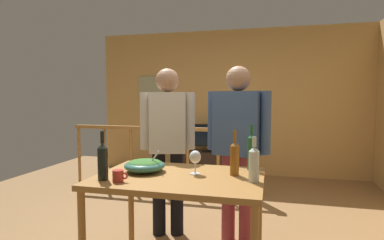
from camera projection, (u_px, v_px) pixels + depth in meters
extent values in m
plane|color=olive|center=(193.00, 236.00, 3.13)|extent=(7.14, 7.14, 0.00)
cube|color=tan|center=(229.00, 102.00, 5.70)|extent=(4.89, 0.10, 2.59)
cube|color=#9D9F7C|center=(154.00, 88.00, 5.97)|extent=(0.60, 0.03, 0.42)
cylinder|color=#9E6B33|center=(79.00, 156.00, 4.96)|extent=(0.04, 0.04, 0.91)
cylinder|color=#9E6B33|center=(105.00, 158.00, 4.85)|extent=(0.04, 0.04, 0.91)
cylinder|color=#9E6B33|center=(131.00, 159.00, 4.74)|extent=(0.04, 0.04, 0.91)
cylinder|color=#9E6B33|center=(159.00, 161.00, 4.64)|extent=(0.04, 0.04, 0.91)
cylinder|color=#9E6B33|center=(188.00, 162.00, 4.53)|extent=(0.04, 0.04, 0.91)
cylinder|color=#9E6B33|center=(218.00, 164.00, 4.42)|extent=(0.04, 0.04, 0.91)
cylinder|color=#9E6B33|center=(250.00, 165.00, 4.31)|extent=(0.04, 0.04, 0.91)
cube|color=#9E6B33|center=(158.00, 128.00, 4.60)|extent=(2.75, 0.07, 0.05)
cube|color=#9E6B33|center=(250.00, 162.00, 4.31)|extent=(0.10, 0.10, 1.01)
cube|color=#38281E|center=(208.00, 164.00, 5.51)|extent=(0.90, 0.40, 0.44)
cube|color=black|center=(208.00, 151.00, 5.50)|extent=(0.20, 0.12, 0.02)
cylinder|color=black|center=(208.00, 148.00, 5.49)|extent=(0.03, 0.03, 0.08)
cube|color=black|center=(208.00, 135.00, 5.45)|extent=(0.64, 0.06, 0.38)
cube|color=black|center=(208.00, 135.00, 5.42)|extent=(0.58, 0.01, 0.35)
cube|color=#9E6B33|center=(179.00, 178.00, 2.29)|extent=(1.21, 0.84, 0.04)
cylinder|color=#9E6B33|center=(131.00, 208.00, 2.82)|extent=(0.05, 0.05, 0.77)
cylinder|color=#9E6B33|center=(259.00, 220.00, 2.55)|extent=(0.05, 0.05, 0.77)
ellipsoid|color=#337060|center=(145.00, 166.00, 2.40)|extent=(0.31, 0.31, 0.09)
ellipsoid|color=#38702D|center=(145.00, 162.00, 2.40)|extent=(0.26, 0.26, 0.04)
cylinder|color=silver|center=(152.00, 161.00, 2.39)|extent=(0.12, 0.01, 0.16)
cylinder|color=silver|center=(195.00, 174.00, 2.34)|extent=(0.08, 0.08, 0.01)
cylinder|color=silver|center=(195.00, 168.00, 2.33)|extent=(0.01, 0.01, 0.08)
ellipsoid|color=silver|center=(195.00, 157.00, 2.33)|extent=(0.09, 0.09, 0.10)
cylinder|color=black|center=(103.00, 164.00, 2.16)|extent=(0.07, 0.07, 0.22)
cone|color=black|center=(102.00, 146.00, 2.15)|extent=(0.07, 0.07, 0.03)
cylinder|color=black|center=(102.00, 137.00, 2.15)|extent=(0.03, 0.03, 0.09)
cylinder|color=#1E5628|center=(251.00, 154.00, 2.46)|extent=(0.06, 0.06, 0.25)
cone|color=#1E5628|center=(252.00, 136.00, 2.45)|extent=(0.06, 0.06, 0.03)
cylinder|color=#1E5628|center=(252.00, 129.00, 2.45)|extent=(0.02, 0.02, 0.08)
cylinder|color=silver|center=(254.00, 167.00, 2.11)|extent=(0.07, 0.07, 0.21)
cone|color=silver|center=(254.00, 149.00, 2.10)|extent=(0.07, 0.07, 0.03)
cylinder|color=silver|center=(254.00, 142.00, 2.10)|extent=(0.03, 0.03, 0.07)
cylinder|color=brown|center=(235.00, 161.00, 2.30)|extent=(0.07, 0.07, 0.22)
cone|color=brown|center=(235.00, 144.00, 2.29)|extent=(0.07, 0.07, 0.03)
cylinder|color=brown|center=(235.00, 136.00, 2.28)|extent=(0.03, 0.03, 0.09)
cylinder|color=#B7332D|center=(118.00, 176.00, 2.12)|extent=(0.07, 0.07, 0.08)
torus|color=#B7332D|center=(125.00, 176.00, 2.11)|extent=(0.05, 0.01, 0.05)
cylinder|color=black|center=(177.00, 193.00, 3.15)|extent=(0.13, 0.13, 0.84)
cylinder|color=black|center=(159.00, 194.00, 3.15)|extent=(0.13, 0.13, 0.84)
cube|color=beige|center=(168.00, 122.00, 3.10)|extent=(0.40, 0.31, 0.60)
cylinder|color=beige|center=(190.00, 121.00, 3.11)|extent=(0.09, 0.09, 0.57)
cylinder|color=beige|center=(145.00, 121.00, 3.09)|extent=(0.09, 0.09, 0.57)
sphere|color=#A37556|center=(167.00, 80.00, 3.07)|extent=(0.23, 0.23, 0.23)
cylinder|color=#9E3842|center=(246.00, 200.00, 2.94)|extent=(0.13, 0.13, 0.84)
cylinder|color=#9E3842|center=(228.00, 197.00, 3.03)|extent=(0.13, 0.13, 0.84)
cube|color=#3D5684|center=(238.00, 123.00, 2.93)|extent=(0.48, 0.33, 0.60)
cylinder|color=#3D5684|center=(266.00, 123.00, 2.80)|extent=(0.09, 0.09, 0.57)
cylinder|color=#3D5684|center=(212.00, 121.00, 3.06)|extent=(0.09, 0.09, 0.57)
sphere|color=#A37556|center=(238.00, 79.00, 2.90)|extent=(0.23, 0.23, 0.23)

